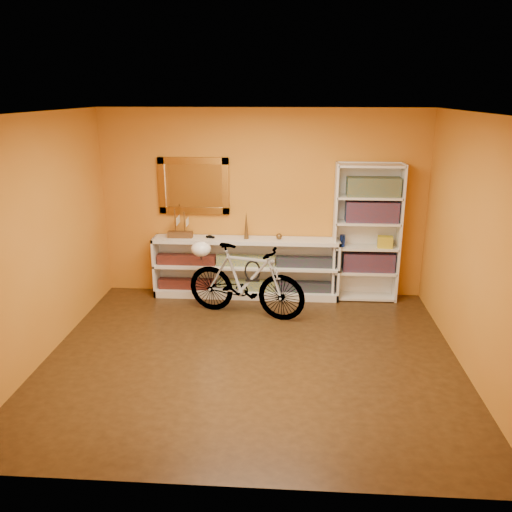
# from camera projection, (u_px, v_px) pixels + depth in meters

# --- Properties ---
(floor) EXTENTS (4.50, 4.00, 0.01)m
(floor) POSITION_uv_depth(u_px,v_px,m) (252.00, 357.00, 5.80)
(floor) COLOR black
(floor) RESTS_ON ground
(ceiling) EXTENTS (4.50, 4.00, 0.01)m
(ceiling) POSITION_uv_depth(u_px,v_px,m) (251.00, 112.00, 5.03)
(ceiling) COLOR silver
(ceiling) RESTS_ON ground
(back_wall) EXTENTS (4.50, 0.01, 2.60)m
(back_wall) POSITION_uv_depth(u_px,v_px,m) (262.00, 204.00, 7.32)
(back_wall) COLOR #BF701C
(back_wall) RESTS_ON ground
(left_wall) EXTENTS (0.01, 4.00, 2.60)m
(left_wall) POSITION_uv_depth(u_px,v_px,m) (39.00, 240.00, 5.56)
(left_wall) COLOR #BF701C
(left_wall) RESTS_ON ground
(right_wall) EXTENTS (0.01, 4.00, 2.60)m
(right_wall) POSITION_uv_depth(u_px,v_px,m) (476.00, 248.00, 5.27)
(right_wall) COLOR #BF701C
(right_wall) RESTS_ON ground
(gilt_mirror) EXTENTS (0.98, 0.06, 0.78)m
(gilt_mirror) POSITION_uv_depth(u_px,v_px,m) (194.00, 186.00, 7.27)
(gilt_mirror) COLOR brown
(gilt_mirror) RESTS_ON back_wall
(wall_socket) EXTENTS (0.09, 0.02, 0.09)m
(wall_socket) POSITION_uv_depth(u_px,v_px,m) (325.00, 277.00, 7.56)
(wall_socket) COLOR silver
(wall_socket) RESTS_ON back_wall
(console_unit) EXTENTS (2.60, 0.35, 0.85)m
(console_unit) POSITION_uv_depth(u_px,v_px,m) (246.00, 268.00, 7.42)
(console_unit) COLOR silver
(console_unit) RESTS_ON floor
(cd_row_lower) EXTENTS (2.50, 0.13, 0.14)m
(cd_row_lower) POSITION_uv_depth(u_px,v_px,m) (246.00, 285.00, 7.48)
(cd_row_lower) COLOR black
(cd_row_lower) RESTS_ON console_unit
(cd_row_upper) EXTENTS (2.50, 0.13, 0.14)m
(cd_row_upper) POSITION_uv_depth(u_px,v_px,m) (246.00, 261.00, 7.37)
(cd_row_upper) COLOR navy
(cd_row_upper) RESTS_ON console_unit
(model_ship) EXTENTS (0.35, 0.13, 0.41)m
(model_ship) POSITION_uv_depth(u_px,v_px,m) (180.00, 223.00, 7.29)
(model_ship) COLOR #472A13
(model_ship) RESTS_ON console_unit
(toy_car) EXTENTS (0.00, 0.00, 0.00)m
(toy_car) POSITION_uv_depth(u_px,v_px,m) (210.00, 238.00, 7.32)
(toy_car) COLOR black
(toy_car) RESTS_ON console_unit
(bronze_ornament) EXTENTS (0.07, 0.07, 0.39)m
(bronze_ornament) POSITION_uv_depth(u_px,v_px,m) (246.00, 225.00, 7.23)
(bronze_ornament) COLOR brown
(bronze_ornament) RESTS_ON console_unit
(decorative_orb) EXTENTS (0.08, 0.08, 0.08)m
(decorative_orb) POSITION_uv_depth(u_px,v_px,m) (279.00, 236.00, 7.25)
(decorative_orb) COLOR brown
(decorative_orb) RESTS_ON console_unit
(bookcase) EXTENTS (0.90, 0.30, 1.90)m
(bookcase) POSITION_uv_depth(u_px,v_px,m) (367.00, 233.00, 7.18)
(bookcase) COLOR silver
(bookcase) RESTS_ON floor
(book_row_a) EXTENTS (0.70, 0.22, 0.26)m
(book_row_a) POSITION_uv_depth(u_px,v_px,m) (368.00, 262.00, 7.29)
(book_row_a) COLOR maroon
(book_row_a) RESTS_ON bookcase
(book_row_b) EXTENTS (0.70, 0.22, 0.28)m
(book_row_b) POSITION_uv_depth(u_px,v_px,m) (372.00, 211.00, 7.08)
(book_row_b) COLOR maroon
(book_row_b) RESTS_ON bookcase
(book_row_c) EXTENTS (0.70, 0.22, 0.25)m
(book_row_c) POSITION_uv_depth(u_px,v_px,m) (373.00, 187.00, 6.98)
(book_row_c) COLOR #1A505E
(book_row_c) RESTS_ON bookcase
(travel_mug) EXTENTS (0.07, 0.07, 0.16)m
(travel_mug) POSITION_uv_depth(u_px,v_px,m) (342.00, 241.00, 7.21)
(travel_mug) COLOR navy
(travel_mug) RESTS_ON bookcase
(red_tin) EXTENTS (0.16, 0.16, 0.18)m
(red_tin) POSITION_uv_depth(u_px,v_px,m) (354.00, 189.00, 7.04)
(red_tin) COLOR maroon
(red_tin) RESTS_ON bookcase
(yellow_bag) EXTENTS (0.21, 0.15, 0.16)m
(yellow_bag) POSITION_uv_depth(u_px,v_px,m) (385.00, 242.00, 7.15)
(yellow_bag) COLOR gold
(yellow_bag) RESTS_ON bookcase
(bicycle) EXTENTS (0.85, 1.67, 0.95)m
(bicycle) POSITION_uv_depth(u_px,v_px,m) (246.00, 281.00, 6.76)
(bicycle) COLOR silver
(bicycle) RESTS_ON floor
(helmet) EXTENTS (0.26, 0.25, 0.20)m
(helmet) POSITION_uv_depth(u_px,v_px,m) (201.00, 249.00, 6.85)
(helmet) COLOR white
(helmet) RESTS_ON bicycle
(u_lock) EXTENTS (0.20, 0.02, 0.20)m
(u_lock) POSITION_uv_depth(u_px,v_px,m) (252.00, 271.00, 6.69)
(u_lock) COLOR black
(u_lock) RESTS_ON bicycle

